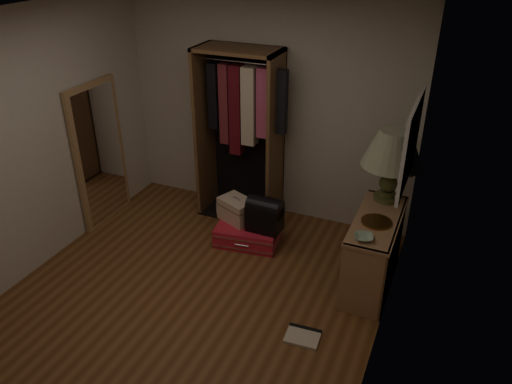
{
  "coord_description": "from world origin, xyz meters",
  "views": [
    {
      "loc": [
        2.07,
        -3.18,
        3.22
      ],
      "look_at": [
        0.3,
        0.95,
        0.8
      ],
      "focal_mm": 35.0,
      "sensor_mm": 36.0,
      "label": 1
    }
  ],
  "objects_px": {
    "train_case": "(237,209)",
    "white_jug": "(221,209)",
    "open_wardrobe": "(243,121)",
    "floor_mirror": "(100,154)",
    "console_bookshelf": "(374,248)",
    "pink_suitcase": "(248,233)",
    "black_bag": "(265,213)",
    "table_lamp": "(393,150)"
  },
  "relations": [
    {
      "from": "floor_mirror",
      "to": "table_lamp",
      "type": "relative_size",
      "value": 2.28
    },
    {
      "from": "console_bookshelf",
      "to": "pink_suitcase",
      "type": "bearing_deg",
      "value": 174.15
    },
    {
      "from": "console_bookshelf",
      "to": "table_lamp",
      "type": "xyz_separation_m",
      "value": [
        0.01,
        0.38,
        0.9
      ]
    },
    {
      "from": "console_bookshelf",
      "to": "floor_mirror",
      "type": "bearing_deg",
      "value": -179.32
    },
    {
      "from": "open_wardrobe",
      "to": "floor_mirror",
      "type": "distance_m",
      "value": 1.71
    },
    {
      "from": "open_wardrobe",
      "to": "white_jug",
      "type": "relative_size",
      "value": 10.8
    },
    {
      "from": "pink_suitcase",
      "to": "black_bag",
      "type": "relative_size",
      "value": 1.9
    },
    {
      "from": "console_bookshelf",
      "to": "white_jug",
      "type": "bearing_deg",
      "value": 164.29
    },
    {
      "from": "console_bookshelf",
      "to": "pink_suitcase",
      "type": "xyz_separation_m",
      "value": [
        -1.43,
        0.15,
        -0.28
      ]
    },
    {
      "from": "train_case",
      "to": "black_bag",
      "type": "distance_m",
      "value": 0.38
    },
    {
      "from": "black_bag",
      "to": "open_wardrobe",
      "type": "bearing_deg",
      "value": 132.79
    },
    {
      "from": "open_wardrobe",
      "to": "pink_suitcase",
      "type": "distance_m",
      "value": 1.29
    },
    {
      "from": "open_wardrobe",
      "to": "pink_suitcase",
      "type": "xyz_separation_m",
      "value": [
        0.32,
        -0.59,
        -1.11
      ]
    },
    {
      "from": "black_bag",
      "to": "console_bookshelf",
      "type": "bearing_deg",
      "value": -4.89
    },
    {
      "from": "train_case",
      "to": "table_lamp",
      "type": "distance_m",
      "value": 1.87
    },
    {
      "from": "open_wardrobe",
      "to": "pink_suitcase",
      "type": "height_order",
      "value": "open_wardrobe"
    },
    {
      "from": "white_jug",
      "to": "train_case",
      "type": "bearing_deg",
      "value": -41.98
    },
    {
      "from": "console_bookshelf",
      "to": "open_wardrobe",
      "type": "distance_m",
      "value": 2.07
    },
    {
      "from": "console_bookshelf",
      "to": "table_lamp",
      "type": "height_order",
      "value": "table_lamp"
    },
    {
      "from": "console_bookshelf",
      "to": "open_wardrobe",
      "type": "xyz_separation_m",
      "value": [
        -1.75,
        0.73,
        0.83
      ]
    },
    {
      "from": "table_lamp",
      "to": "floor_mirror",
      "type": "bearing_deg",
      "value": -172.72
    },
    {
      "from": "train_case",
      "to": "white_jug",
      "type": "xyz_separation_m",
      "value": [
        -0.4,
        0.36,
        -0.27
      ]
    },
    {
      "from": "console_bookshelf",
      "to": "floor_mirror",
      "type": "xyz_separation_m",
      "value": [
        -3.24,
        -0.04,
        0.46
      ]
    },
    {
      "from": "floor_mirror",
      "to": "white_jug",
      "type": "height_order",
      "value": "floor_mirror"
    },
    {
      "from": "open_wardrobe",
      "to": "train_case",
      "type": "height_order",
      "value": "open_wardrobe"
    },
    {
      "from": "open_wardrobe",
      "to": "black_bag",
      "type": "xyz_separation_m",
      "value": [
        0.53,
        -0.6,
        -0.79
      ]
    },
    {
      "from": "floor_mirror",
      "to": "table_lamp",
      "type": "height_order",
      "value": "floor_mirror"
    },
    {
      "from": "console_bookshelf",
      "to": "pink_suitcase",
      "type": "height_order",
      "value": "console_bookshelf"
    },
    {
      "from": "open_wardrobe",
      "to": "table_lamp",
      "type": "bearing_deg",
      "value": -11.47
    },
    {
      "from": "pink_suitcase",
      "to": "console_bookshelf",
      "type": "bearing_deg",
      "value": -13.7
    },
    {
      "from": "open_wardrobe",
      "to": "floor_mirror",
      "type": "bearing_deg",
      "value": -152.54
    },
    {
      "from": "black_bag",
      "to": "train_case",
      "type": "bearing_deg",
      "value": 170.96
    },
    {
      "from": "black_bag",
      "to": "white_jug",
      "type": "bearing_deg",
      "value": 152.4
    },
    {
      "from": "white_jug",
      "to": "floor_mirror",
      "type": "bearing_deg",
      "value": -154.21
    },
    {
      "from": "black_bag",
      "to": "table_lamp",
      "type": "bearing_deg",
      "value": 12.46
    },
    {
      "from": "open_wardrobe",
      "to": "console_bookshelf",
      "type": "bearing_deg",
      "value": -22.68
    },
    {
      "from": "train_case",
      "to": "white_jug",
      "type": "height_order",
      "value": "train_case"
    },
    {
      "from": "floor_mirror",
      "to": "white_jug",
      "type": "relative_size",
      "value": 8.95
    },
    {
      "from": "table_lamp",
      "to": "white_jug",
      "type": "height_order",
      "value": "table_lamp"
    },
    {
      "from": "console_bookshelf",
      "to": "pink_suitcase",
      "type": "distance_m",
      "value": 1.47
    },
    {
      "from": "train_case",
      "to": "black_bag",
      "type": "bearing_deg",
      "value": 12.38
    },
    {
      "from": "pink_suitcase",
      "to": "white_jug",
      "type": "distance_m",
      "value": 0.7
    }
  ]
}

